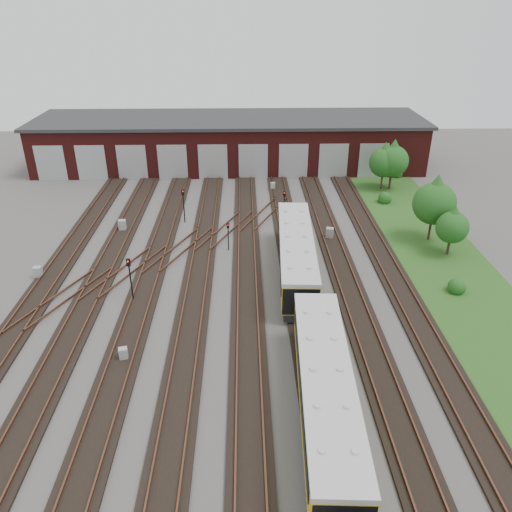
{
  "coord_description": "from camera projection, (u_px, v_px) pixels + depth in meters",
  "views": [
    {
      "loc": [
        1.87,
        -26.39,
        20.44
      ],
      "look_at": [
        2.73,
        8.98,
        2.0
      ],
      "focal_mm": 35.0,
      "sensor_mm": 36.0,
      "label": 1
    }
  ],
  "objects": [
    {
      "name": "relay_cabinet_0",
      "position": [
        38.0,
        273.0,
        40.53
      ],
      "size": [
        0.62,
        0.52,
        1.03
      ],
      "primitive_type": "cube",
      "rotation": [
        0.0,
        0.0,
        0.01
      ],
      "color": "#9EA1A3",
      "rests_on": "ground"
    },
    {
      "name": "bush_2",
      "position": [
        397.0,
        171.0,
        63.23
      ],
      "size": [
        1.54,
        1.54,
        1.54
      ],
      "primitive_type": "sphere",
      "color": "#164E17",
      "rests_on": "ground"
    },
    {
      "name": "signal_mast_3",
      "position": [
        228.0,
        233.0,
        44.47
      ],
      "size": [
        0.25,
        0.24,
        2.65
      ],
      "rotation": [
        0.0,
        0.0,
        0.2
      ],
      "color": "black",
      "rests_on": "ground"
    },
    {
      "name": "signal_mast_0",
      "position": [
        130.0,
        274.0,
        36.72
      ],
      "size": [
        0.29,
        0.27,
        3.56
      ],
      "rotation": [
        0.0,
        0.0,
        -0.07
      ],
      "color": "black",
      "rests_on": "ground"
    },
    {
      "name": "relay_cabinet_1",
      "position": [
        122.0,
        226.0,
        48.71
      ],
      "size": [
        0.71,
        0.61,
        1.14
      ],
      "primitive_type": "cube",
      "rotation": [
        0.0,
        0.0,
        0.05
      ],
      "color": "#9EA1A3",
      "rests_on": "ground"
    },
    {
      "name": "signal_mast_1",
      "position": [
        183.0,
        201.0,
        49.81
      ],
      "size": [
        0.31,
        0.29,
        3.52
      ],
      "rotation": [
        0.0,
        0.0,
        0.23
      ],
      "color": "black",
      "rests_on": "ground"
    },
    {
      "name": "bush_1",
      "position": [
        385.0,
        196.0,
        55.31
      ],
      "size": [
        1.47,
        1.47,
        1.47
      ],
      "primitive_type": "sphere",
      "color": "#164E17",
      "rests_on": "ground"
    },
    {
      "name": "bush_0",
      "position": [
        457.0,
        285.0,
        38.51
      ],
      "size": [
        1.37,
        1.37,
        1.37
      ],
      "primitive_type": "sphere",
      "color": "#164E17",
      "rests_on": "ground"
    },
    {
      "name": "tree_0",
      "position": [
        384.0,
        159.0,
        58.01
      ],
      "size": [
        3.42,
        3.42,
        5.67
      ],
      "color": "#352118",
      "rests_on": "ground"
    },
    {
      "name": "relay_cabinet_2",
      "position": [
        123.0,
        354.0,
        31.37
      ],
      "size": [
        0.62,
        0.55,
        0.9
      ],
      "primitive_type": "cube",
      "rotation": [
        0.0,
        0.0,
        0.21
      ],
      "color": "#9EA1A3",
      "rests_on": "ground"
    },
    {
      "name": "maintenance_shed",
      "position": [
        230.0,
        141.0,
        66.76
      ],
      "size": [
        51.0,
        12.5,
        6.35
      ],
      "color": "#4E1513",
      "rests_on": "ground"
    },
    {
      "name": "relay_cabinet_4",
      "position": [
        330.0,
        233.0,
        47.11
      ],
      "size": [
        0.8,
        0.72,
        1.11
      ],
      "primitive_type": "cube",
      "rotation": [
        0.0,
        0.0,
        -0.3
      ],
      "color": "#9EA1A3",
      "rests_on": "ground"
    },
    {
      "name": "tree_1",
      "position": [
        393.0,
        157.0,
        57.78
      ],
      "size": [
        3.64,
        3.64,
        6.03
      ],
      "color": "#352118",
      "rests_on": "ground"
    },
    {
      "name": "tree_2",
      "position": [
        435.0,
        199.0,
        45.25
      ],
      "size": [
        3.9,
        3.9,
        6.46
      ],
      "color": "#352118",
      "rests_on": "ground"
    },
    {
      "name": "track_network",
      "position": [
        216.0,
        340.0,
        33.27
      ],
      "size": [
        30.4,
        70.0,
        0.33
      ],
      "color": "black",
      "rests_on": "ground"
    },
    {
      "name": "relay_cabinet_3",
      "position": [
        273.0,
        186.0,
        59.15
      ],
      "size": [
        0.55,
        0.46,
        0.9
      ],
      "primitive_type": "cube",
      "rotation": [
        0.0,
        0.0,
        -0.02
      ],
      "color": "#9EA1A3",
      "rests_on": "ground"
    },
    {
      "name": "tree_3",
      "position": [
        453.0,
        224.0,
        43.1
      ],
      "size": [
        2.81,
        2.81,
        4.66
      ],
      "color": "#352118",
      "rests_on": "ground"
    },
    {
      "name": "grass_verge",
      "position": [
        448.0,
        269.0,
        42.07
      ],
      "size": [
        8.0,
        55.0,
        0.05
      ],
      "primitive_type": "cube",
      "color": "#1C4918",
      "rests_on": "ground"
    },
    {
      "name": "signal_mast_2",
      "position": [
        284.0,
        202.0,
        50.06
      ],
      "size": [
        0.27,
        0.26,
        3.27
      ],
      "rotation": [
        0.0,
        0.0,
        -0.05
      ],
      "color": "black",
      "rests_on": "ground"
    },
    {
      "name": "metro_train",
      "position": [
        325.0,
        392.0,
        26.3
      ],
      "size": [
        3.44,
        47.02,
        3.08
      ],
      "rotation": [
        0.0,
        0.0,
        -0.05
      ],
      "color": "black",
      "rests_on": "ground"
    },
    {
      "name": "ground",
      "position": [
        218.0,
        346.0,
        32.8
      ],
      "size": [
        120.0,
        120.0,
        0.0
      ],
      "primitive_type": "plane",
      "color": "#484543",
      "rests_on": "ground"
    }
  ]
}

